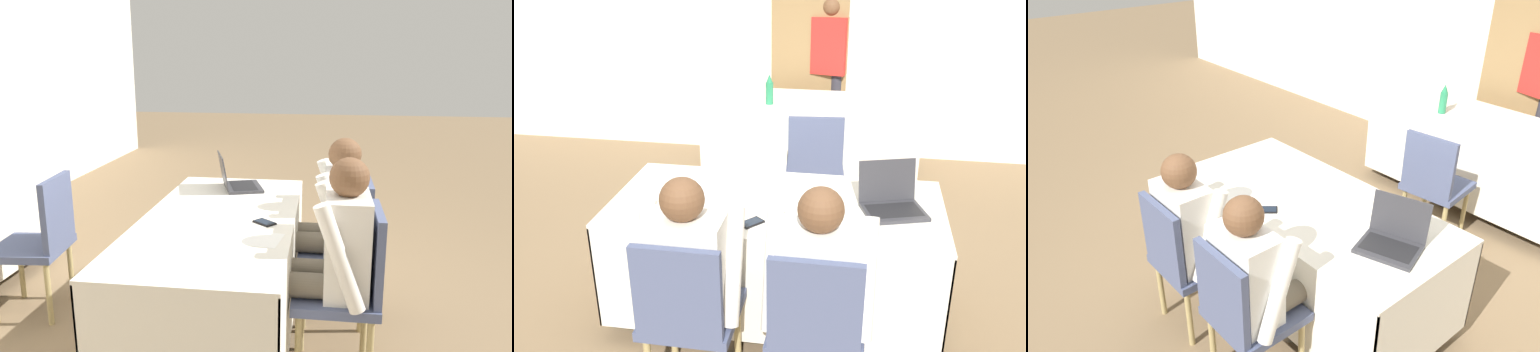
# 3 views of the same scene
# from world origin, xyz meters

# --- Properties ---
(ground_plane) EXTENTS (24.00, 24.00, 0.00)m
(ground_plane) POSITION_xyz_m (0.00, 0.00, 0.00)
(ground_plane) COLOR #846B4C
(conference_table_near) EXTENTS (1.86, 0.88, 0.75)m
(conference_table_near) POSITION_xyz_m (0.00, 0.00, 0.58)
(conference_table_near) COLOR white
(conference_table_near) RESTS_ON ground_plane
(laptop) EXTENTS (0.39, 0.37, 0.25)m
(laptop) POSITION_xyz_m (0.63, 0.00, 0.80)
(laptop) COLOR #333338
(laptop) RESTS_ON conference_table_near
(cell_phone) EXTENTS (0.14, 0.14, 0.01)m
(cell_phone) POSITION_xyz_m (-0.09, -0.28, 0.76)
(cell_phone) COLOR black
(cell_phone) RESTS_ON conference_table_near
(paper_beside_laptop) EXTENTS (0.26, 0.33, 0.00)m
(paper_beside_laptop) POSITION_xyz_m (-0.33, -0.24, 0.75)
(paper_beside_laptop) COLOR white
(paper_beside_laptop) RESTS_ON conference_table_near
(paper_centre_table) EXTENTS (0.31, 0.35, 0.00)m
(paper_centre_table) POSITION_xyz_m (-0.47, 0.05, 0.75)
(paper_centre_table) COLOR white
(paper_centre_table) RESTS_ON conference_table_near
(chair_near_left) EXTENTS (0.44, 0.44, 0.92)m
(chair_near_left) POSITION_xyz_m (-0.30, -0.75, 0.51)
(chair_near_left) COLOR tan
(chair_near_left) RESTS_ON ground_plane
(chair_near_right) EXTENTS (0.44, 0.44, 0.92)m
(chair_near_right) POSITION_xyz_m (0.30, -0.75, 0.51)
(chair_near_right) COLOR tan
(chair_near_right) RESTS_ON ground_plane
(chair_far_spare) EXTENTS (0.48, 0.48, 0.92)m
(chair_far_spare) POSITION_xyz_m (0.11, 1.21, 0.51)
(chair_far_spare) COLOR tan
(chair_far_spare) RESTS_ON ground_plane
(person_checkered_shirt) EXTENTS (0.50, 0.52, 1.18)m
(person_checkered_shirt) POSITION_xyz_m (-0.30, -0.64, 0.67)
(person_checkered_shirt) COLOR #665B4C
(person_checkered_shirt) RESTS_ON ground_plane
(person_white_shirt) EXTENTS (0.50, 0.52, 1.18)m
(person_white_shirt) POSITION_xyz_m (0.30, -0.64, 0.67)
(person_white_shirt) COLOR #665B4C
(person_white_shirt) RESTS_ON ground_plane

